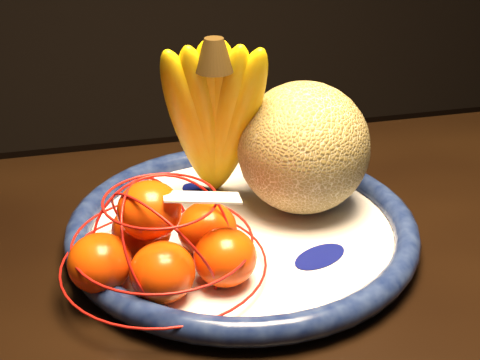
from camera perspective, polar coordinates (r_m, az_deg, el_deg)
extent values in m
cylinder|color=white|center=(0.74, 0.18, -4.63)|extent=(0.35, 0.35, 0.01)
torus|color=#030B32|center=(0.74, 0.19, -3.88)|extent=(0.38, 0.38, 0.03)
cylinder|color=white|center=(0.75, 0.18, -4.95)|extent=(0.17, 0.17, 0.01)
ellipsoid|color=#0A1058|center=(0.70, 6.83, -6.51)|extent=(0.14, 0.12, 0.00)
ellipsoid|color=#0A1058|center=(0.81, -3.55, -1.13)|extent=(0.10, 0.13, 0.00)
ellipsoid|color=#0A1058|center=(0.72, -8.46, -5.15)|extent=(0.11, 0.06, 0.00)
sphere|color=olive|center=(0.75, 5.42, 2.75)|extent=(0.15, 0.15, 0.15)
ellipsoid|color=yellow|center=(0.74, -3.96, 5.25)|extent=(0.12, 0.13, 0.22)
ellipsoid|color=yellow|center=(0.74, -3.19, 5.35)|extent=(0.10, 0.13, 0.22)
ellipsoid|color=yellow|center=(0.74, -2.51, 5.50)|extent=(0.08, 0.12, 0.22)
ellipsoid|color=yellow|center=(0.74, -1.91, 5.51)|extent=(0.05, 0.12, 0.22)
ellipsoid|color=yellow|center=(0.74, -1.21, 5.41)|extent=(0.06, 0.13, 0.22)
ellipsoid|color=yellow|center=(0.74, -0.45, 5.35)|extent=(0.09, 0.14, 0.22)
cone|color=black|center=(0.71, -2.35, 13.01)|extent=(0.04, 0.04, 0.03)
ellipsoid|color=#FF4100|center=(0.65, -11.86, -6.94)|extent=(0.06, 0.06, 0.06)
ellipsoid|color=#FF4100|center=(0.62, -6.63, -7.81)|extent=(0.06, 0.06, 0.06)
ellipsoid|color=#FF4100|center=(0.64, -1.29, -6.60)|extent=(0.06, 0.06, 0.06)
ellipsoid|color=#FF4100|center=(0.69, -8.40, -4.23)|extent=(0.06, 0.06, 0.06)
ellipsoid|color=#FF4100|center=(0.68, -2.82, -4.20)|extent=(0.06, 0.06, 0.06)
ellipsoid|color=#FF4100|center=(0.64, -7.75, -2.57)|extent=(0.06, 0.06, 0.06)
torus|color=#AE110C|center=(0.67, -6.48, -7.00)|extent=(0.25, 0.25, 0.00)
torus|color=#AE110C|center=(0.65, -6.60, -5.11)|extent=(0.22, 0.22, 0.00)
torus|color=#AE110C|center=(0.63, -6.82, -1.67)|extent=(0.14, 0.14, 0.00)
torus|color=#AE110C|center=(0.65, -6.58, -5.44)|extent=(0.14, 0.07, 0.12)
torus|color=#AE110C|center=(0.65, -6.58, -5.44)|extent=(0.12, 0.15, 0.12)
torus|color=#AE110C|center=(0.65, -6.58, -5.44)|extent=(0.12, 0.15, 0.12)
cube|color=white|center=(0.62, -3.26, -1.49)|extent=(0.07, 0.03, 0.01)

